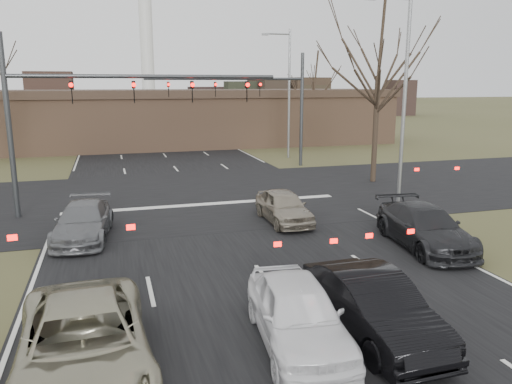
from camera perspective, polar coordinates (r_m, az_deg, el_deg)
ground at (r=13.02m, az=5.27°, el=-14.60°), size 360.00×360.00×0.00m
road_main at (r=71.14m, az=-12.97°, el=7.25°), size 14.00×300.00×0.02m
road_cross at (r=26.78m, az=-6.63°, el=-0.44°), size 200.00×14.00×0.02m
building at (r=49.28m, az=-9.08°, el=8.40°), size 42.40×10.40×5.30m
mast_arm_near at (r=23.79m, az=-18.76°, el=9.71°), size 12.12×0.24×8.00m
mast_arm_far at (r=35.39m, az=0.94°, el=10.89°), size 11.12×0.24×8.00m
streetlight_right_near at (r=24.61m, az=16.32°, el=11.12°), size 2.34×0.25×10.00m
streetlight_right_far at (r=40.17m, az=3.57°, el=11.85°), size 2.34×0.25×10.00m
tree_right_near at (r=31.02m, az=14.03°, el=17.52°), size 6.90×6.90×11.50m
tree_right_far at (r=49.71m, az=6.68°, el=13.45°), size 5.40×5.40×9.00m
car_silver_suv at (r=11.00m, az=-19.09°, el=-16.05°), size 2.83×5.74×1.57m
car_white_sedan at (r=11.72m, az=4.77°, el=-13.60°), size 2.28×4.69×1.54m
car_black_hatch at (r=12.31m, az=13.19°, el=-12.59°), size 1.72×4.70×1.54m
car_charcoal_sedan at (r=19.27m, az=18.74°, el=-3.82°), size 2.71×5.38×1.50m
car_grey_ahead at (r=20.33m, az=-19.13°, el=-3.20°), size 2.44×4.94×1.38m
car_silver_ahead at (r=21.52m, az=3.17°, el=-1.65°), size 1.69×4.14×1.41m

